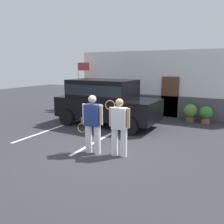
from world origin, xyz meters
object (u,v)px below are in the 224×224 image
at_px(potted_plant_by_porch, 190,112).
at_px(flag_pole, 81,77).
at_px(tennis_player_man, 93,124).
at_px(parked_suv, 105,100).
at_px(tennis_player_woman, 119,126).
at_px(potted_plant_secondary, 206,114).

height_order(potted_plant_by_porch, flag_pole, flag_pole).
bearing_deg(tennis_player_man, parked_suv, -74.20).
relative_size(potted_plant_by_porch, flag_pole, 0.29).
relative_size(parked_suv, potted_plant_by_porch, 5.55).
bearing_deg(potted_plant_by_porch, flag_pole, -179.94).
height_order(tennis_player_woman, potted_plant_by_porch, tennis_player_woman).
bearing_deg(flag_pole, tennis_player_woman, -47.03).
height_order(tennis_player_woman, flag_pole, flag_pole).
height_order(parked_suv, potted_plant_secondary, parked_suv).
relative_size(tennis_player_man, potted_plant_secondary, 2.25).
relative_size(parked_suv, flag_pole, 1.62).
xyz_separation_m(parked_suv, flag_pole, (-2.97, 2.43, 0.86)).
relative_size(tennis_player_woman, potted_plant_by_porch, 2.06).
bearing_deg(potted_plant_by_porch, potted_plant_secondary, -0.68).
distance_m(potted_plant_by_porch, potted_plant_secondary, 0.71).
bearing_deg(tennis_player_man, potted_plant_by_porch, -116.00).
bearing_deg(parked_suv, flag_pole, 142.95).
bearing_deg(flag_pole, tennis_player_man, -52.72).
distance_m(tennis_player_woman, flag_pole, 7.64).
distance_m(tennis_player_man, tennis_player_woman, 0.84).
height_order(tennis_player_man, potted_plant_by_porch, tennis_player_man).
xyz_separation_m(tennis_player_man, potted_plant_by_porch, (1.98, 5.70, -0.47)).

